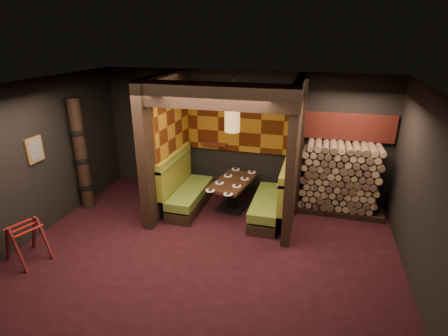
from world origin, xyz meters
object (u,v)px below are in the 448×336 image
(booth_bench_right, at_px, (273,201))
(dining_table, at_px, (232,191))
(pendant_lamp, at_px, (232,120))
(firewood_stack, at_px, (343,179))
(luggage_rack, at_px, (26,240))
(totem_column, at_px, (81,156))
(booth_bench_left, at_px, (186,190))

(booth_bench_right, distance_m, dining_table, 0.92)
(pendant_lamp, xyz_separation_m, firewood_stack, (2.25, 0.56, -1.23))
(dining_table, xyz_separation_m, luggage_rack, (-2.85, -2.69, -0.05))
(pendant_lamp, xyz_separation_m, luggage_rack, (-2.85, -2.64, -1.60))
(luggage_rack, bearing_deg, booth_bench_right, 33.65)
(totem_column, bearing_deg, firewood_stack, 13.19)
(booth_bench_right, distance_m, luggage_rack, 4.51)
(booth_bench_right, xyz_separation_m, dining_table, (-0.90, 0.19, 0.03))
(booth_bench_left, distance_m, luggage_rack, 3.11)
(firewood_stack, bearing_deg, totem_column, -166.81)
(pendant_lamp, bearing_deg, firewood_stack, 13.94)
(booth_bench_left, relative_size, dining_table, 1.19)
(luggage_rack, relative_size, totem_column, 0.34)
(luggage_rack, height_order, totem_column, totem_column)
(booth_bench_left, xyz_separation_m, booth_bench_right, (1.89, 0.00, 0.00))
(firewood_stack, bearing_deg, luggage_rack, -147.94)
(booth_bench_left, distance_m, totem_column, 2.30)
(booth_bench_left, bearing_deg, luggage_rack, -126.66)
(booth_bench_right, height_order, luggage_rack, booth_bench_right)
(dining_table, distance_m, pendant_lamp, 1.55)
(dining_table, relative_size, totem_column, 0.56)
(totem_column, bearing_deg, booth_bench_left, 14.75)
(booth_bench_right, bearing_deg, dining_table, 167.97)
(dining_table, height_order, firewood_stack, firewood_stack)
(luggage_rack, distance_m, firewood_stack, 6.04)
(luggage_rack, bearing_deg, firewood_stack, 32.06)
(totem_column, distance_m, firewood_stack, 5.50)
(booth_bench_right, bearing_deg, firewood_stack, 27.35)
(dining_table, xyz_separation_m, totem_column, (-3.08, -0.74, 0.76))
(booth_bench_left, distance_m, booth_bench_right, 1.89)
(booth_bench_left, relative_size, booth_bench_right, 1.00)
(booth_bench_right, bearing_deg, totem_column, -172.14)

